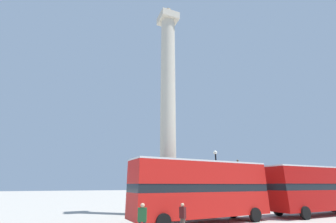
# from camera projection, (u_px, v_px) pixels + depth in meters

# --- Properties ---
(ground_plane) EXTENTS (200.00, 200.00, 0.00)m
(ground_plane) POSITION_uv_depth(u_px,v_px,m) (168.00, 216.00, 20.14)
(ground_plane) COLOR #ADA89E
(monument_column) EXTENTS (6.29, 6.29, 22.98)m
(monument_column) POSITION_uv_depth(u_px,v_px,m) (168.00, 152.00, 21.92)
(monument_column) COLOR #BCB29E
(monument_column) RESTS_ON ground_plane
(bus_a) EXTENTS (11.28, 3.09, 4.27)m
(bus_a) POSITION_uv_depth(u_px,v_px,m) (317.00, 188.00, 21.17)
(bus_a) COLOR #A80F0C
(bus_a) RESTS_ON ground_plane
(bus_b) EXTENTS (11.14, 3.36, 4.37)m
(bus_b) POSITION_uv_depth(u_px,v_px,m) (202.00, 188.00, 16.80)
(bus_b) COLOR red
(bus_b) RESTS_ON ground_plane
(equestrian_statue) EXTENTS (4.32, 3.87, 5.84)m
(equestrian_statue) POSITION_uv_depth(u_px,v_px,m) (241.00, 193.00, 28.70)
(equestrian_statue) COLOR #BCB29E
(equestrian_statue) RESTS_ON ground_plane
(street_lamp) EXTENTS (0.36, 0.36, 5.76)m
(street_lamp) POSITION_uv_depth(u_px,v_px,m) (217.00, 182.00, 20.62)
(street_lamp) COLOR black
(street_lamp) RESTS_ON ground_plane
(pedestrian_near_lamp) EXTENTS (0.49, 0.36, 1.74)m
(pedestrian_near_lamp) POSITION_uv_depth(u_px,v_px,m) (142.00, 219.00, 11.54)
(pedestrian_near_lamp) COLOR #28282D
(pedestrian_near_lamp) RESTS_ON ground_plane
(pedestrian_by_plinth) EXTENTS (0.27, 0.46, 1.63)m
(pedestrian_by_plinth) POSITION_uv_depth(u_px,v_px,m) (183.00, 216.00, 13.02)
(pedestrian_by_plinth) COLOR #4C473D
(pedestrian_by_plinth) RESTS_ON ground_plane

